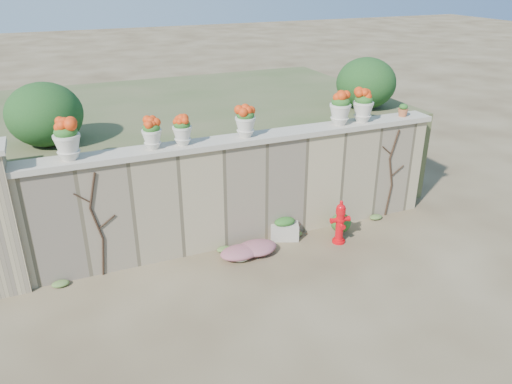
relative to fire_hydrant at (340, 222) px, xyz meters
name	(u,v)px	position (x,y,z in m)	size (l,w,h in m)	color
ground	(283,289)	(-1.66, -0.97, -0.45)	(80.00, 80.00, 0.00)	#4A3A25
stone_wall	(243,193)	(-1.66, 0.83, 0.55)	(8.00, 0.40, 2.00)	tan
wall_cap	(242,140)	(-1.66, 0.83, 1.60)	(8.10, 0.52, 0.10)	#BFB4A2
raised_fill	(195,142)	(-1.66, 4.03, 0.55)	(9.00, 6.00, 2.00)	#384C23
back_shrub_left	(44,114)	(-4.86, 2.03, 2.10)	(1.30, 1.30, 1.10)	#143814
back_shrub_right	(366,83)	(1.74, 2.03, 2.10)	(1.30, 1.30, 1.10)	#143814
vine_left	(97,224)	(-4.34, 0.61, 0.55)	(0.60, 0.04, 1.91)	black
vine_right	(391,172)	(1.56, 0.61, 0.55)	(0.60, 0.04, 1.91)	black
fire_hydrant	(340,222)	(0.00, 0.00, 0.00)	(0.38, 0.27, 0.88)	red
planter_box	(284,229)	(-0.91, 0.54, -0.24)	(0.62, 0.49, 0.45)	#BFB4A2
green_shrub	(346,222)	(0.30, 0.25, -0.19)	(0.53, 0.48, 0.50)	#1E5119
magenta_clump	(249,251)	(-1.80, 0.16, -0.31)	(1.03, 0.69, 0.27)	#CB287A
white_flowers	(245,255)	(-1.91, 0.12, -0.36)	(0.49, 0.39, 0.18)	white
urn_pot_0	(67,140)	(-4.59, 0.83, 1.98)	(0.42, 0.42, 0.65)	beige
urn_pot_1	(152,134)	(-3.27, 0.83, 1.91)	(0.33, 0.33, 0.52)	beige
urn_pot_2	(182,130)	(-2.75, 0.83, 1.91)	(0.33, 0.33, 0.52)	beige
urn_pot_3	(245,121)	(-1.60, 0.83, 1.94)	(0.37, 0.37, 0.57)	beige
urn_pot_4	(340,108)	(0.35, 0.83, 1.97)	(0.41, 0.41, 0.64)	beige
urn_pot_5	(363,106)	(0.87, 0.83, 1.97)	(0.40, 0.40, 0.63)	beige
terracotta_pot	(403,111)	(1.85, 0.83, 1.77)	(0.21, 0.21, 0.25)	#AD5B35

